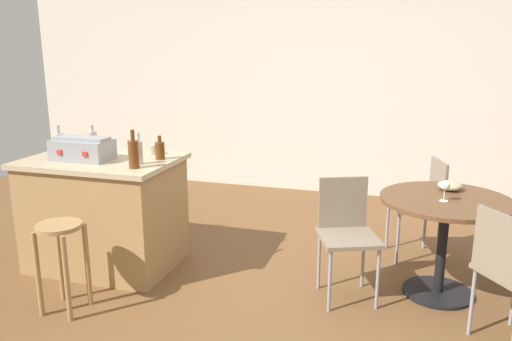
% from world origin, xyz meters
% --- Properties ---
extents(ground_plane, '(8.80, 8.80, 0.00)m').
position_xyz_m(ground_plane, '(0.00, 0.00, 0.00)').
color(ground_plane, brown).
extents(back_wall, '(8.00, 0.10, 2.70)m').
position_xyz_m(back_wall, '(0.00, 2.78, 1.35)').
color(back_wall, beige).
rests_on(back_wall, ground_plane).
extents(kitchen_island, '(1.20, 0.84, 0.92)m').
position_xyz_m(kitchen_island, '(-1.35, 0.06, 0.46)').
color(kitchen_island, '#A37A4C').
rests_on(kitchen_island, ground_plane).
extents(wooden_stool, '(0.30, 0.30, 0.64)m').
position_xyz_m(wooden_stool, '(-1.20, -0.70, 0.45)').
color(wooden_stool, '#A37A4C').
rests_on(wooden_stool, ground_plane).
extents(dining_table, '(0.93, 0.93, 0.74)m').
position_xyz_m(dining_table, '(1.30, 0.30, 0.57)').
color(dining_table, black).
rests_on(dining_table, ground_plane).
extents(folding_chair_near, '(0.52, 0.52, 0.87)m').
position_xyz_m(folding_chair_near, '(0.62, 0.10, 0.52)').
color(folding_chair_near, '#7F705B').
rests_on(folding_chair_near, ground_plane).
extents(folding_chair_far, '(0.56, 0.56, 0.87)m').
position_xyz_m(folding_chair_far, '(1.64, -0.29, 0.52)').
color(folding_chair_far, '#7F705B').
rests_on(folding_chair_far, ground_plane).
extents(folding_chair_right, '(0.50, 0.50, 0.86)m').
position_xyz_m(folding_chair_right, '(1.16, 0.99, 0.51)').
color(folding_chair_right, '#7F705B').
rests_on(folding_chair_right, ground_plane).
extents(toolbox, '(0.46, 0.27, 0.19)m').
position_xyz_m(toolbox, '(-1.46, -0.02, 1.00)').
color(toolbox, gray).
rests_on(toolbox, kitchen_island).
extents(bottle_0, '(0.08, 0.08, 0.19)m').
position_xyz_m(bottle_0, '(-0.88, 0.17, 0.99)').
color(bottle_0, '#603314').
rests_on(bottle_0, kitchen_island).
extents(bottle_1, '(0.08, 0.08, 0.29)m').
position_xyz_m(bottle_1, '(-0.93, -0.16, 1.03)').
color(bottle_1, '#603314').
rests_on(bottle_1, kitchen_island).
extents(bottle_2, '(0.06, 0.06, 0.25)m').
position_xyz_m(bottle_2, '(-0.95, -0.03, 1.01)').
color(bottle_2, '#B7B2AD').
rests_on(bottle_2, kitchen_island).
extents(bottle_3, '(0.08, 0.08, 0.22)m').
position_xyz_m(bottle_3, '(-1.62, 0.34, 1.00)').
color(bottle_3, '#B7B2AD').
rests_on(bottle_3, kitchen_island).
extents(bottle_4, '(0.08, 0.08, 0.25)m').
position_xyz_m(bottle_4, '(-1.74, 0.06, 1.01)').
color(bottle_4, '#B7B2AD').
rests_on(bottle_4, kitchen_island).
extents(cup_0, '(0.12, 0.08, 0.08)m').
position_xyz_m(cup_0, '(-1.02, 0.33, 0.96)').
color(cup_0, tan).
rests_on(cup_0, kitchen_island).
extents(cup_1, '(0.11, 0.07, 0.10)m').
position_xyz_m(cup_1, '(-1.79, 0.25, 0.97)').
color(cup_1, '#383838').
rests_on(cup_1, kitchen_island).
extents(wine_glass, '(0.07, 0.07, 0.14)m').
position_xyz_m(wine_glass, '(1.27, 0.23, 0.85)').
color(wine_glass, silver).
rests_on(wine_glass, dining_table).
extents(serving_bowl, '(0.18, 0.18, 0.07)m').
position_xyz_m(serving_bowl, '(1.33, 0.53, 0.78)').
color(serving_bowl, tan).
rests_on(serving_bowl, dining_table).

